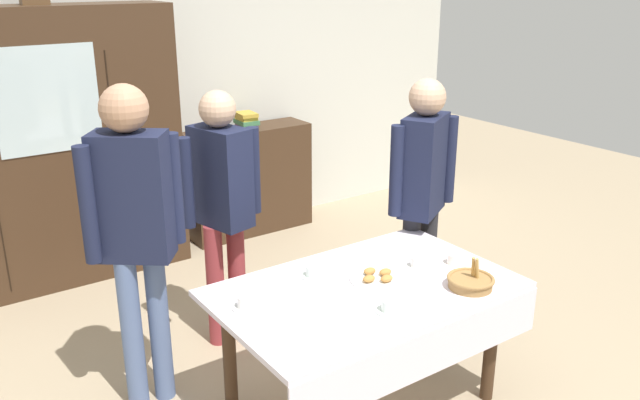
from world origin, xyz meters
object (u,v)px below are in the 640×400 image
object	(u,v)px
tea_cup_mid_left	(246,303)
person_by_cabinet	(135,219)
wall_cabinet	(47,151)
pastry_plate	(377,278)
tea_cup_near_left	(454,260)
person_behind_table_right	(222,196)
tea_cup_far_right	(313,272)
bread_basket	(471,281)
bookshelf_low	(249,180)
dining_table	(369,308)
book_stack	(246,120)
person_beside_shelf	(423,183)
spoon_near_right	(309,323)
spoon_near_left	(399,249)
tea_cup_near_right	(418,263)
tea_cup_center	(389,307)

from	to	relation	value
tea_cup_mid_left	person_by_cabinet	world-z (taller)	person_by_cabinet
wall_cabinet	pastry_plate	world-z (taller)	wall_cabinet
tea_cup_near_left	person_behind_table_right	bearing A→B (deg)	126.68
tea_cup_far_right	tea_cup_near_left	bearing A→B (deg)	-23.60
bread_basket	pastry_plate	distance (m)	0.47
bookshelf_low	bread_basket	size ratio (longest dim) A/B	4.67
dining_table	tea_cup_mid_left	size ratio (longest dim) A/B	11.63
pastry_plate	book_stack	bearing A→B (deg)	75.60
person_beside_shelf	tea_cup_mid_left	bearing A→B (deg)	-167.48
person_beside_shelf	person_by_cabinet	bearing A→B (deg)	171.87
book_stack	person_behind_table_right	size ratio (longest dim) A/B	0.14
tea_cup_near_left	spoon_near_right	bearing A→B (deg)	-175.67
spoon_near_left	person_behind_table_right	bearing A→B (deg)	132.05
dining_table	person_behind_table_right	size ratio (longest dim) A/B	0.94
pastry_plate	person_behind_table_right	size ratio (longest dim) A/B	0.17
wall_cabinet	person_beside_shelf	xyz separation A→B (m)	(1.71, -2.10, -0.01)
tea_cup_near_right	bookshelf_low	bearing A→B (deg)	81.53
tea_cup_center	dining_table	bearing A→B (deg)	73.45
tea_cup_near_right	tea_cup_near_left	world-z (taller)	same
dining_table	tea_cup_mid_left	distance (m)	0.65
bookshelf_low	tea_cup_near_right	xyz separation A→B (m)	(-0.39, -2.59, 0.28)
dining_table	book_stack	distance (m)	2.77
wall_cabinet	bread_basket	world-z (taller)	wall_cabinet
bookshelf_low	wall_cabinet	bearing A→B (deg)	-178.25
wall_cabinet	spoon_near_right	size ratio (longest dim) A/B	16.99
tea_cup_mid_left	person_beside_shelf	distance (m)	1.47
bookshelf_low	person_beside_shelf	size ratio (longest dim) A/B	0.68
bookshelf_low	pastry_plate	distance (m)	2.68
tea_cup_mid_left	tea_cup_center	bearing A→B (deg)	-37.69
wall_cabinet	person_by_cabinet	distance (m)	1.85
pastry_plate	spoon_near_left	size ratio (longest dim) A/B	2.35
dining_table	bookshelf_low	bearing A→B (deg)	73.96
book_stack	spoon_near_left	xyz separation A→B (m)	(-0.31, -2.36, -0.29)
tea_cup_near_right	tea_cup_far_right	world-z (taller)	same
wall_cabinet	bookshelf_low	size ratio (longest dim) A/B	1.80
tea_cup_mid_left	spoon_near_right	bearing A→B (deg)	-60.65
dining_table	bread_basket	world-z (taller)	bread_basket
tea_cup_far_right	spoon_near_right	xyz separation A→B (m)	(-0.29, -0.39, -0.02)
tea_cup_far_right	person_beside_shelf	distance (m)	1.02
tea_cup_near_right	pastry_plate	bearing A→B (deg)	178.68
tea_cup_far_right	bread_basket	xyz separation A→B (m)	(0.58, -0.56, 0.01)
tea_cup_center	bread_basket	xyz separation A→B (m)	(0.50, -0.04, 0.01)
bookshelf_low	tea_cup_near_right	world-z (taller)	bookshelf_low
spoon_near_left	person_beside_shelf	distance (m)	0.50
wall_cabinet	person_beside_shelf	world-z (taller)	wall_cabinet
dining_table	person_by_cabinet	bearing A→B (deg)	141.10
tea_cup_center	person_behind_table_right	size ratio (longest dim) A/B	0.08
tea_cup_near_right	spoon_near_right	xyz separation A→B (m)	(-0.82, -0.16, -0.02)
bookshelf_low	spoon_near_right	bearing A→B (deg)	-113.59
dining_table	person_behind_table_right	world-z (taller)	person_behind_table_right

